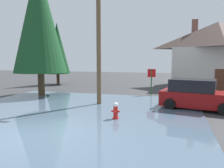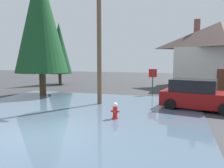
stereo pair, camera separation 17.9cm
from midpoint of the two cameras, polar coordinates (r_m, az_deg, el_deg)
ground_plane at (r=8.95m, az=-18.54°, el=-12.73°), size 80.00×80.00×0.10m
flood_puddle at (r=12.01m, az=-10.33°, el=-7.21°), size 13.52×12.50×0.05m
lane_stop_bar at (r=7.48m, az=-20.15°, el=-16.25°), size 3.69×0.55×0.01m
fire_hydrant at (r=10.45m, az=1.29°, el=-7.04°), size 0.41×0.35×0.82m
utility_pole at (r=13.73m, az=-2.94°, el=10.97°), size 1.60×0.28×7.51m
stop_sign_far at (r=17.67m, az=10.75°, el=1.88°), size 0.64×0.23×2.08m
house at (r=24.23m, az=26.07°, el=7.00°), size 9.08×7.07×6.97m
parked_car at (r=13.47m, az=21.49°, el=-2.69°), size 4.35×2.76×1.70m
pine_tree_tall_left at (r=18.31m, az=-17.72°, el=15.83°), size 4.03×4.03×10.07m
pine_tree_mid_left at (r=25.62m, az=-13.27°, el=8.90°), size 2.73×2.73×6.83m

